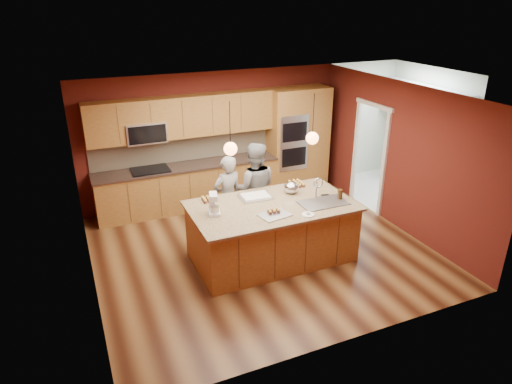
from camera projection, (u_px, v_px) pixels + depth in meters
name	position (u px, v px, depth m)	size (l,w,h in m)	color
floor	(261.00, 250.00, 7.92)	(5.50, 5.50, 0.00)	#3F1F10
ceiling	(262.00, 94.00, 6.85)	(5.50, 5.50, 0.00)	white
wall_back	(213.00, 138.00, 9.49)	(5.50, 5.50, 0.00)	#551913
wall_front	(349.00, 250.00, 5.27)	(5.50, 5.50, 0.00)	#551913
wall_left	(82.00, 206.00, 6.38)	(5.00, 5.00, 0.00)	#551913
wall_right	(398.00, 156.00, 8.39)	(5.00, 5.00, 0.00)	#551913
cabinet_run	(185.00, 162.00, 9.17)	(3.74, 0.64, 2.30)	#965622
oven_column	(298.00, 140.00, 9.99)	(1.30, 0.62, 2.30)	#965622
doorway_trim	(369.00, 159.00, 9.17)	(0.08, 1.11, 2.20)	silver
laundry_room	(424.00, 103.00, 9.75)	(2.60, 2.70, 2.70)	beige
pendant_left	(230.00, 149.00, 6.67)	(0.20, 0.20, 0.80)	black
pendant_right	(312.00, 138.00, 7.17)	(0.20, 0.20, 0.80)	black
island	(272.00, 231.00, 7.52)	(2.64, 1.47, 1.35)	#965622
person_left	(228.00, 197.00, 8.09)	(0.56, 0.37, 1.54)	black
person_right	(254.00, 188.00, 8.25)	(0.83, 0.65, 1.71)	slate
stand_mixer	(214.00, 205.00, 6.96)	(0.23, 0.28, 0.34)	white
sheet_cake	(255.00, 197.00, 7.57)	(0.53, 0.41, 0.05)	silver
cooling_rack	(275.00, 215.00, 6.96)	(0.46, 0.33, 0.02)	#B8BCC0
mixing_bowl	(291.00, 188.00, 7.73)	(0.25, 0.25, 0.21)	silver
plate	(308.00, 215.00, 6.98)	(0.19, 0.19, 0.01)	white
tumbler	(340.00, 194.00, 7.50)	(0.08, 0.08, 0.17)	#39220D
phone	(325.00, 195.00, 7.67)	(0.13, 0.07, 0.01)	black
cupcakes_left	(206.00, 199.00, 7.45)	(0.15, 0.22, 0.07)	gold
cupcakes_rack	(274.00, 211.00, 7.01)	(0.21, 0.14, 0.06)	gold
cupcakes_right	(297.00, 183.00, 8.07)	(0.23, 0.31, 0.07)	gold
washer	(420.00, 174.00, 9.95)	(0.60, 0.62, 0.97)	white
dryer	(399.00, 164.00, 10.59)	(0.59, 0.60, 0.94)	white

